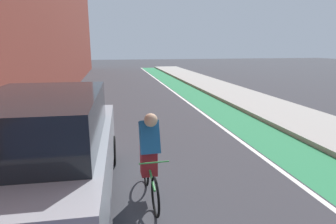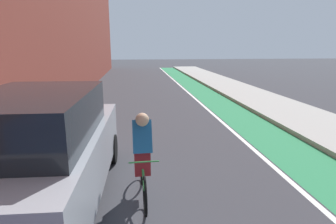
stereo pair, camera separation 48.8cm
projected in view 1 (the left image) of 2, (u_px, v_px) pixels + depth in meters
The scene contains 6 objects.
ground_plane at pixel (148, 105), 12.85m from camera, with size 90.64×90.64×0.00m, color #38383D.
bike_lane_paint at pixel (196, 96), 15.31m from camera, with size 1.60×41.20×0.00m, color #2D8451.
lane_divider_stripe at pixel (180, 96), 15.14m from camera, with size 0.12×41.20×0.00m, color white.
sidewalk_right at pixel (233, 93), 15.70m from camera, with size 2.78×41.20×0.14m, color #A8A59E.
parked_suv_silver at pixel (47, 154), 4.36m from camera, with size 2.12×4.63×1.98m.
cyclist_mid at pixel (149, 153), 4.83m from camera, with size 0.48×1.69×1.60m.
Camera 1 is at (-1.56, 4.08, 2.65)m, focal length 29.96 mm.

